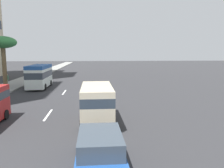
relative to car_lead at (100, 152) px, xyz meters
The scene contains 9 objects.
ground_plane 26.19m from the car_lead, ahead, with size 198.00×198.00×0.00m, color #2D2D30.
sidewalk_right 28.57m from the car_lead, 24.84° to the left, with size 162.00×3.86×0.15m, color gray.
lane_stripe_mid 9.26m from the car_lead, 23.74° to the left, with size 3.20×0.16×0.01m, color silver.
lane_stripe_far 18.75m from the car_lead, 11.44° to the left, with size 3.20×0.16×0.01m, color silver.
car_lead is the anchor object (origin of this frame).
minibus_third 23.39m from the car_lead, 18.54° to the left, with size 6.56×2.36×3.12m.
van_fourth 6.20m from the car_lead, ahead, with size 5.03×2.15×2.54m.
pedestrian_near_lamp 26.96m from the car_lead, 27.29° to the left, with size 0.30×0.35×1.65m.
palm_tree 25.33m from the car_lead, 28.45° to the left, with size 3.46×3.46×6.74m.
Camera 1 is at (-2.95, -3.46, 4.72)m, focal length 35.67 mm.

